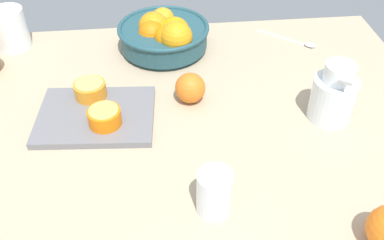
{
  "coord_description": "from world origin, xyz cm",
  "views": [
    {
      "loc": [
        -5.34,
        -69.77,
        64.66
      ],
      "look_at": [
        1.52,
        -3.16,
        6.11
      ],
      "focal_mm": 39.7,
      "sensor_mm": 36.0,
      "label": 1
    }
  ],
  "objects_px": {
    "juice_pitcher": "(333,98)",
    "loose_orange_0": "(190,88)",
    "spoon": "(295,41)",
    "juice_glass": "(214,195)",
    "cutting_board": "(96,116)",
    "orange_half_1": "(105,117)",
    "orange_half_0": "(90,89)",
    "fruit_bowl": "(164,35)",
    "second_glass": "(11,30)"
  },
  "relations": [
    {
      "from": "juice_pitcher",
      "to": "orange_half_1",
      "type": "distance_m",
      "value": 0.51
    },
    {
      "from": "loose_orange_0",
      "to": "spoon",
      "type": "bearing_deg",
      "value": 35.85
    },
    {
      "from": "second_glass",
      "to": "spoon",
      "type": "xyz_separation_m",
      "value": [
        0.81,
        -0.06,
        -0.05
      ]
    },
    {
      "from": "second_glass",
      "to": "spoon",
      "type": "relative_size",
      "value": 0.76
    },
    {
      "from": "cutting_board",
      "to": "loose_orange_0",
      "type": "bearing_deg",
      "value": 11.84
    },
    {
      "from": "juice_pitcher",
      "to": "second_glass",
      "type": "bearing_deg",
      "value": 153.6
    },
    {
      "from": "juice_glass",
      "to": "orange_half_1",
      "type": "xyz_separation_m",
      "value": [
        -0.21,
        0.24,
        -0.0
      ]
    },
    {
      "from": "juice_pitcher",
      "to": "juice_glass",
      "type": "relative_size",
      "value": 1.62
    },
    {
      "from": "juice_glass",
      "to": "second_glass",
      "type": "height_order",
      "value": "second_glass"
    },
    {
      "from": "fruit_bowl",
      "to": "juice_glass",
      "type": "distance_m",
      "value": 0.57
    },
    {
      "from": "orange_half_1",
      "to": "spoon",
      "type": "xyz_separation_m",
      "value": [
        0.53,
        0.32,
        -0.03
      ]
    },
    {
      "from": "juice_pitcher",
      "to": "spoon",
      "type": "height_order",
      "value": "juice_pitcher"
    },
    {
      "from": "cutting_board",
      "to": "spoon",
      "type": "height_order",
      "value": "cutting_board"
    },
    {
      "from": "fruit_bowl",
      "to": "loose_orange_0",
      "type": "bearing_deg",
      "value": -78.26
    },
    {
      "from": "spoon",
      "to": "second_glass",
      "type": "bearing_deg",
      "value": 175.73
    },
    {
      "from": "juice_glass",
      "to": "orange_half_1",
      "type": "relative_size",
      "value": 1.26
    },
    {
      "from": "juice_pitcher",
      "to": "cutting_board",
      "type": "height_order",
      "value": "juice_pitcher"
    },
    {
      "from": "juice_pitcher",
      "to": "loose_orange_0",
      "type": "height_order",
      "value": "juice_pitcher"
    },
    {
      "from": "fruit_bowl",
      "to": "second_glass",
      "type": "distance_m",
      "value": 0.43
    },
    {
      "from": "juice_glass",
      "to": "second_glass",
      "type": "bearing_deg",
      "value": 127.83
    },
    {
      "from": "orange_half_0",
      "to": "loose_orange_0",
      "type": "distance_m",
      "value": 0.24
    },
    {
      "from": "cutting_board",
      "to": "orange_half_0",
      "type": "relative_size",
      "value": 3.5
    },
    {
      "from": "juice_glass",
      "to": "orange_half_0",
      "type": "xyz_separation_m",
      "value": [
        -0.25,
        0.35,
        -0.0
      ]
    },
    {
      "from": "loose_orange_0",
      "to": "spoon",
      "type": "height_order",
      "value": "loose_orange_0"
    },
    {
      "from": "fruit_bowl",
      "to": "juice_pitcher",
      "type": "bearing_deg",
      "value": -42.18
    },
    {
      "from": "juice_pitcher",
      "to": "spoon",
      "type": "distance_m",
      "value": 0.34
    },
    {
      "from": "second_glass",
      "to": "orange_half_0",
      "type": "bearing_deg",
      "value": -49.43
    },
    {
      "from": "juice_glass",
      "to": "cutting_board",
      "type": "relative_size",
      "value": 0.35
    },
    {
      "from": "juice_glass",
      "to": "orange_half_1",
      "type": "bearing_deg",
      "value": 130.56
    },
    {
      "from": "loose_orange_0",
      "to": "spoon",
      "type": "distance_m",
      "value": 0.41
    },
    {
      "from": "juice_glass",
      "to": "fruit_bowl",
      "type": "bearing_deg",
      "value": 96.04
    },
    {
      "from": "orange_half_1",
      "to": "orange_half_0",
      "type": "bearing_deg",
      "value": 110.59
    },
    {
      "from": "orange_half_1",
      "to": "loose_orange_0",
      "type": "relative_size",
      "value": 1.01
    },
    {
      "from": "juice_glass",
      "to": "orange_half_0",
      "type": "distance_m",
      "value": 0.43
    },
    {
      "from": "cutting_board",
      "to": "spoon",
      "type": "xyz_separation_m",
      "value": [
        0.56,
        0.29,
        -0.0
      ]
    },
    {
      "from": "juice_pitcher",
      "to": "loose_orange_0",
      "type": "xyz_separation_m",
      "value": [
        -0.31,
        0.09,
        -0.02
      ]
    },
    {
      "from": "spoon",
      "to": "orange_half_0",
      "type": "bearing_deg",
      "value": -158.89
    },
    {
      "from": "spoon",
      "to": "juice_glass",
      "type": "bearing_deg",
      "value": -119.52
    },
    {
      "from": "loose_orange_0",
      "to": "second_glass",
      "type": "bearing_deg",
      "value": 147.82
    },
    {
      "from": "loose_orange_0",
      "to": "juice_glass",
      "type": "bearing_deg",
      "value": -88.15
    },
    {
      "from": "cutting_board",
      "to": "juice_pitcher",
      "type": "bearing_deg",
      "value": -4.84
    },
    {
      "from": "fruit_bowl",
      "to": "second_glass",
      "type": "bearing_deg",
      "value": 171.51
    },
    {
      "from": "juice_pitcher",
      "to": "fruit_bowl",
      "type": "bearing_deg",
      "value": 137.82
    },
    {
      "from": "juice_pitcher",
      "to": "orange_half_1",
      "type": "xyz_separation_m",
      "value": [
        -0.51,
        0.01,
        -0.02
      ]
    },
    {
      "from": "cutting_board",
      "to": "orange_half_1",
      "type": "bearing_deg",
      "value": -56.35
    },
    {
      "from": "juice_glass",
      "to": "loose_orange_0",
      "type": "bearing_deg",
      "value": 91.85
    },
    {
      "from": "juice_glass",
      "to": "orange_half_0",
      "type": "height_order",
      "value": "juice_glass"
    },
    {
      "from": "cutting_board",
      "to": "second_glass",
      "type": "bearing_deg",
      "value": 126.23
    },
    {
      "from": "spoon",
      "to": "fruit_bowl",
      "type": "bearing_deg",
      "value": -179.48
    },
    {
      "from": "cutting_board",
      "to": "orange_half_1",
      "type": "distance_m",
      "value": 0.05
    }
  ]
}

